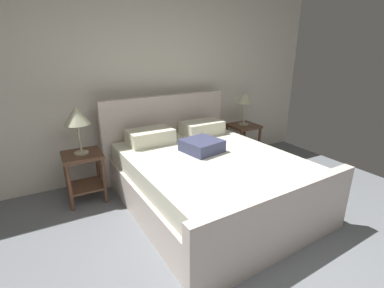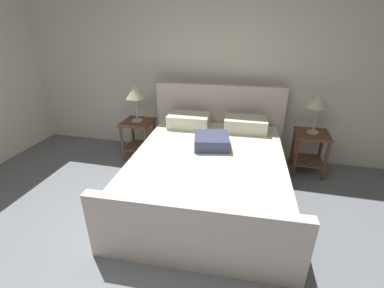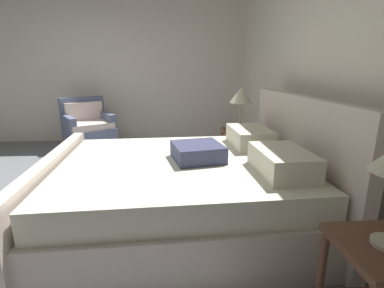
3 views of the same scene
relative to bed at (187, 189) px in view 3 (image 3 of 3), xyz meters
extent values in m
cube|color=slate|center=(-0.32, -1.55, -0.35)|extent=(5.81, 5.53, 0.02)
cube|color=silver|center=(-0.32, 1.27, 0.97)|extent=(5.93, 0.12, 2.64)
cube|color=silver|center=(-3.29, -1.55, 0.97)|extent=(0.12, 5.65, 2.64)
cube|color=beige|center=(0.00, -0.06, -0.14)|extent=(1.84, 2.12, 0.40)
cube|color=beige|center=(-0.05, 1.01, 0.23)|extent=(1.87, 0.19, 1.16)
cube|color=beige|center=(0.06, -1.13, 0.00)|extent=(1.87, 0.19, 0.68)
cube|color=silver|center=(0.00, -0.06, 0.17)|extent=(1.76, 2.06, 0.22)
cube|color=beige|center=(-0.43, 0.66, 0.37)|extent=(0.58, 0.39, 0.18)
cube|color=beige|center=(0.36, 0.70, 0.37)|extent=(0.58, 0.39, 0.18)
cube|color=#3C4062|center=(0.00, 0.09, 0.35)|extent=(0.47, 0.47, 0.14)
cylinder|color=brown|center=(1.06, 0.68, -0.06)|extent=(0.04, 0.04, 0.56)
cube|color=brown|center=(-1.25, 0.75, 0.24)|extent=(0.44, 0.44, 0.04)
cube|color=brown|center=(-1.25, 0.75, -0.16)|extent=(0.40, 0.40, 0.02)
cylinder|color=brown|center=(-1.44, 0.56, -0.06)|extent=(0.04, 0.04, 0.56)
cylinder|color=brown|center=(-1.06, 0.56, -0.06)|extent=(0.04, 0.04, 0.56)
cylinder|color=brown|center=(-1.44, 0.94, -0.06)|extent=(0.04, 0.04, 0.56)
cylinder|color=brown|center=(-1.06, 0.94, -0.06)|extent=(0.04, 0.04, 0.56)
cylinder|color=#B7B293|center=(-1.25, 0.75, 0.27)|extent=(0.16, 0.16, 0.02)
cylinder|color=#B7B293|center=(-1.25, 0.75, 0.44)|extent=(0.02, 0.02, 0.33)
cone|color=beige|center=(-1.25, 0.75, 0.71)|extent=(0.29, 0.29, 0.21)
cube|color=slate|center=(-2.44, -1.52, -0.13)|extent=(0.99, 0.99, 0.42)
cube|color=silver|center=(-2.44, -1.52, 0.13)|extent=(0.91, 0.91, 0.10)
cube|color=slate|center=(-2.70, -1.68, 0.32)|extent=(0.48, 0.68, 0.48)
cube|color=silver|center=(-2.63, -1.63, 0.29)|extent=(0.40, 0.57, 0.36)
cube|color=slate|center=(-2.28, -1.78, 0.19)|extent=(0.61, 0.42, 0.22)
cube|color=slate|center=(-2.60, -1.25, 0.19)|extent=(0.61, 0.42, 0.22)
camera|label=1|loc=(-1.56, -2.50, 1.40)|focal=25.62mm
camera|label=2|loc=(0.46, -2.79, 1.66)|focal=25.24mm
camera|label=3|loc=(2.34, -0.11, 1.05)|focal=26.73mm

